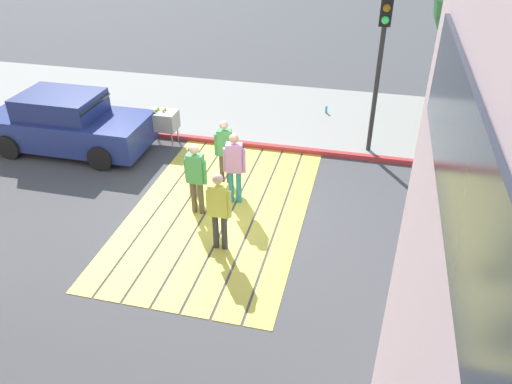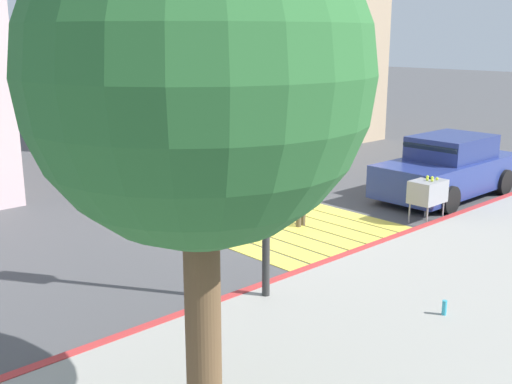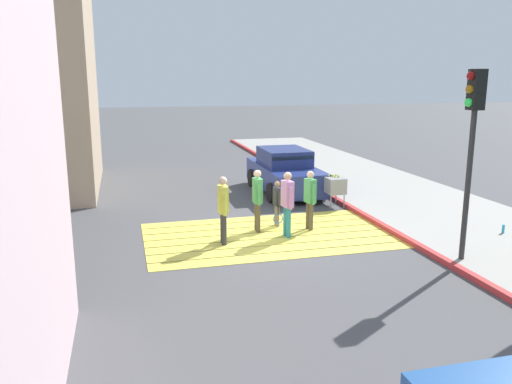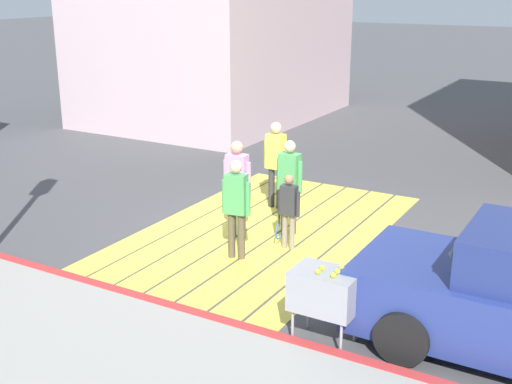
# 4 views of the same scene
# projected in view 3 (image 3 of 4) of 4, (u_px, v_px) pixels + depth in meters

# --- Properties ---
(ground_plane) EXTENTS (120.00, 120.00, 0.00)m
(ground_plane) POSITION_uv_depth(u_px,v_px,m) (268.00, 235.00, 13.58)
(ground_plane) COLOR #4C4C4F
(crosswalk_stripes) EXTENTS (6.40, 3.80, 0.01)m
(crosswalk_stripes) POSITION_uv_depth(u_px,v_px,m) (268.00, 235.00, 13.58)
(crosswalk_stripes) COLOR #EAD64C
(crosswalk_stripes) RESTS_ON ground
(sidewalk_west) EXTENTS (4.80, 40.00, 0.12)m
(sidewalk_west) POSITION_uv_depth(u_px,v_px,m) (454.00, 219.00, 14.94)
(sidewalk_west) COLOR #9E9B93
(sidewalk_west) RESTS_ON ground
(curb_painted) EXTENTS (0.16, 40.00, 0.13)m
(curb_painted) POSITION_uv_depth(u_px,v_px,m) (380.00, 224.00, 14.37)
(curb_painted) COLOR #BC3333
(curb_painted) RESTS_ON ground
(car_parked_near_curb) EXTENTS (1.98, 4.30, 1.57)m
(car_parked_near_curb) POSITION_uv_depth(u_px,v_px,m) (285.00, 172.00, 18.48)
(car_parked_near_curb) COLOR navy
(car_parked_near_curb) RESTS_ON ground
(traffic_light_corner) EXTENTS (0.39, 0.28, 4.24)m
(traffic_light_corner) POSITION_uv_depth(u_px,v_px,m) (472.00, 127.00, 10.87)
(traffic_light_corner) COLOR #2D2D2D
(traffic_light_corner) RESTS_ON ground
(tennis_ball_cart) EXTENTS (0.56, 0.80, 1.02)m
(tennis_ball_cart) POSITION_uv_depth(u_px,v_px,m) (334.00, 185.00, 16.50)
(tennis_ball_cart) COLOR #99999E
(tennis_ball_cart) RESTS_ON ground
(water_bottle) EXTENTS (0.07, 0.07, 0.22)m
(water_bottle) POSITION_uv_depth(u_px,v_px,m) (503.00, 229.00, 13.37)
(water_bottle) COLOR #33A5BF
(water_bottle) RESTS_ON sidewalk_west
(pedestrian_adult_lead) EXTENTS (0.22, 0.50, 1.72)m
(pedestrian_adult_lead) POSITION_uv_depth(u_px,v_px,m) (223.00, 205.00, 12.65)
(pedestrian_adult_lead) COLOR #333338
(pedestrian_adult_lead) RESTS_ON ground
(pedestrian_adult_trailing) EXTENTS (0.26, 0.48, 1.63)m
(pedestrian_adult_trailing) POSITION_uv_depth(u_px,v_px,m) (310.00, 196.00, 13.88)
(pedestrian_adult_trailing) COLOR brown
(pedestrian_adult_trailing) RESTS_ON ground
(pedestrian_adult_side) EXTENTS (0.22, 0.49, 1.68)m
(pedestrian_adult_side) POSITION_uv_depth(u_px,v_px,m) (257.00, 196.00, 13.73)
(pedestrian_adult_side) COLOR brown
(pedestrian_adult_side) RESTS_ON ground
(pedestrian_teen_behind) EXTENTS (0.26, 0.50, 1.72)m
(pedestrian_teen_behind) POSITION_uv_depth(u_px,v_px,m) (287.00, 200.00, 13.24)
(pedestrian_teen_behind) COLOR teal
(pedestrian_teen_behind) RESTS_ON ground
(pedestrian_child_with_racket) EXTENTS (0.28, 0.40, 1.29)m
(pedestrian_child_with_racket) POSITION_uv_depth(u_px,v_px,m) (277.00, 201.00, 14.24)
(pedestrian_child_with_racket) COLOR gray
(pedestrian_child_with_racket) RESTS_ON ground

